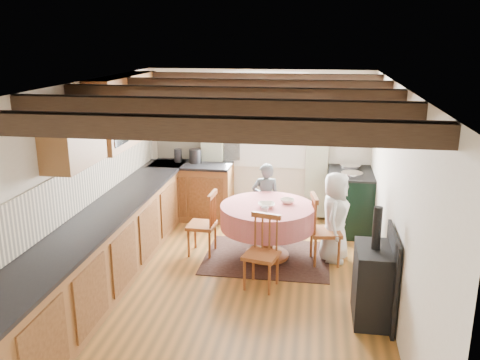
% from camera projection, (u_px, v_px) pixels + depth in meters
% --- Properties ---
extents(floor, '(3.60, 5.50, 0.00)m').
position_uv_depth(floor, '(230.00, 292.00, 5.96)').
color(floor, '#AC6C2A').
rests_on(floor, ground).
extents(ceiling, '(3.60, 5.50, 0.00)m').
position_uv_depth(ceiling, '(228.00, 86.00, 5.30)').
color(ceiling, white).
rests_on(ceiling, ground).
extents(wall_back, '(3.60, 0.00, 2.40)m').
position_uv_depth(wall_back, '(258.00, 144.00, 8.24)').
color(wall_back, silver).
rests_on(wall_back, ground).
extents(wall_front, '(3.60, 0.00, 2.40)m').
position_uv_depth(wall_front, '(149.00, 334.00, 3.02)').
color(wall_front, silver).
rests_on(wall_front, ground).
extents(wall_left, '(0.00, 5.50, 2.40)m').
position_uv_depth(wall_left, '(77.00, 188.00, 5.90)').
color(wall_left, silver).
rests_on(wall_left, ground).
extents(wall_right, '(0.00, 5.50, 2.40)m').
position_uv_depth(wall_right, '(396.00, 203.00, 5.37)').
color(wall_right, silver).
rests_on(wall_right, ground).
extents(beam_a, '(3.60, 0.16, 0.16)m').
position_uv_depth(beam_a, '(177.00, 128.00, 3.43)').
color(beam_a, '#2F2115').
rests_on(beam_a, ceiling).
extents(beam_b, '(3.60, 0.16, 0.16)m').
position_uv_depth(beam_b, '(208.00, 108.00, 4.38)').
color(beam_b, '#2F2115').
rests_on(beam_b, ceiling).
extents(beam_c, '(3.60, 0.16, 0.16)m').
position_uv_depth(beam_c, '(228.00, 95.00, 5.33)').
color(beam_c, '#2F2115').
rests_on(beam_c, ceiling).
extents(beam_d, '(3.60, 0.16, 0.16)m').
position_uv_depth(beam_d, '(242.00, 86.00, 6.28)').
color(beam_d, '#2F2115').
rests_on(beam_d, ceiling).
extents(beam_e, '(3.60, 0.16, 0.16)m').
position_uv_depth(beam_e, '(253.00, 79.00, 7.23)').
color(beam_e, '#2F2115').
rests_on(beam_e, ceiling).
extents(splash_left, '(0.02, 4.50, 0.55)m').
position_uv_depth(splash_left, '(90.00, 181.00, 6.18)').
color(splash_left, beige).
rests_on(splash_left, wall_left).
extents(splash_back, '(1.40, 0.02, 0.55)m').
position_uv_depth(splash_back, '(198.00, 143.00, 8.37)').
color(splash_back, beige).
rests_on(splash_back, wall_back).
extents(base_cabinet_left, '(0.60, 5.30, 0.88)m').
position_uv_depth(base_cabinet_left, '(106.00, 250.00, 6.06)').
color(base_cabinet_left, brown).
rests_on(base_cabinet_left, floor).
extents(base_cabinet_back, '(1.30, 0.60, 0.88)m').
position_uv_depth(base_cabinet_back, '(192.00, 192.00, 8.32)').
color(base_cabinet_back, brown).
rests_on(base_cabinet_back, floor).
extents(worktop_left, '(0.64, 5.30, 0.04)m').
position_uv_depth(worktop_left, '(105.00, 214.00, 5.93)').
color(worktop_left, black).
rests_on(worktop_left, base_cabinet_left).
extents(worktop_back, '(1.30, 0.64, 0.04)m').
position_uv_depth(worktop_back, '(191.00, 165.00, 8.18)').
color(worktop_back, black).
rests_on(worktop_back, base_cabinet_back).
extents(wall_cabinet_glass, '(0.34, 1.80, 0.90)m').
position_uv_depth(wall_cabinet_glass, '(125.00, 110.00, 6.80)').
color(wall_cabinet_glass, brown).
rests_on(wall_cabinet_glass, wall_left).
extents(wall_cabinet_solid, '(0.34, 0.90, 0.70)m').
position_uv_depth(wall_cabinet_solid, '(73.00, 134.00, 5.39)').
color(wall_cabinet_solid, brown).
rests_on(wall_cabinet_solid, wall_left).
extents(window_frame, '(1.34, 0.03, 1.54)m').
position_uv_depth(window_frame, '(265.00, 120.00, 8.10)').
color(window_frame, white).
rests_on(window_frame, wall_back).
extents(window_pane, '(1.20, 0.01, 1.40)m').
position_uv_depth(window_pane, '(265.00, 120.00, 8.11)').
color(window_pane, white).
rests_on(window_pane, wall_back).
extents(curtain_left, '(0.35, 0.10, 2.10)m').
position_uv_depth(curtain_left, '(212.00, 150.00, 8.29)').
color(curtain_left, beige).
rests_on(curtain_left, wall_back).
extents(curtain_right, '(0.35, 0.10, 2.10)m').
position_uv_depth(curtain_right, '(317.00, 154.00, 8.04)').
color(curtain_right, beige).
rests_on(curtain_right, wall_back).
extents(curtain_rod, '(2.00, 0.03, 0.03)m').
position_uv_depth(curtain_rod, '(265.00, 83.00, 7.86)').
color(curtain_rod, black).
rests_on(curtain_rod, wall_back).
extents(wall_picture, '(0.04, 0.50, 0.60)m').
position_uv_depth(wall_picture, '(375.00, 121.00, 7.42)').
color(wall_picture, gold).
rests_on(wall_picture, wall_right).
extents(wall_plate, '(0.30, 0.02, 0.30)m').
position_uv_depth(wall_plate, '(325.00, 116.00, 7.92)').
color(wall_plate, silver).
rests_on(wall_plate, wall_back).
extents(rug, '(1.67, 1.30, 0.01)m').
position_uv_depth(rug, '(267.00, 258.00, 6.88)').
color(rug, black).
rests_on(rug, floor).
extents(dining_table, '(1.25, 1.25, 0.75)m').
position_uv_depth(dining_table, '(267.00, 232.00, 6.78)').
color(dining_table, '#D55970').
rests_on(dining_table, floor).
extents(chair_near, '(0.47, 0.48, 0.89)m').
position_uv_depth(chair_near, '(261.00, 253.00, 5.97)').
color(chair_near, brown).
rests_on(chair_near, floor).
extents(chair_left, '(0.42, 0.40, 0.90)m').
position_uv_depth(chair_left, '(202.00, 223.00, 6.91)').
color(chair_left, brown).
rests_on(chair_left, floor).
extents(chair_right, '(0.48, 0.47, 0.94)m').
position_uv_depth(chair_right, '(326.00, 229.00, 6.62)').
color(chair_right, brown).
rests_on(chair_right, floor).
extents(aga_range, '(0.66, 1.02, 0.94)m').
position_uv_depth(aga_range, '(349.00, 200.00, 7.79)').
color(aga_range, black).
rests_on(aga_range, floor).
extents(cast_iron_stove, '(0.38, 0.63, 1.26)m').
position_uv_depth(cast_iron_stove, '(374.00, 264.00, 5.25)').
color(cast_iron_stove, black).
rests_on(cast_iron_stove, floor).
extents(child_far, '(0.45, 0.33, 1.13)m').
position_uv_depth(child_far, '(266.00, 200.00, 7.49)').
color(child_far, '#4C595D').
rests_on(child_far, floor).
extents(child_right, '(0.48, 0.65, 1.21)m').
position_uv_depth(child_right, '(335.00, 217.00, 6.68)').
color(child_right, silver).
rests_on(child_right, floor).
extents(bowl_a, '(0.25, 0.25, 0.05)m').
position_uv_depth(bowl_a, '(266.00, 205.00, 6.60)').
color(bowl_a, silver).
rests_on(bowl_a, dining_table).
extents(bowl_b, '(0.26, 0.26, 0.06)m').
position_uv_depth(bowl_b, '(287.00, 201.00, 6.76)').
color(bowl_b, silver).
rests_on(bowl_b, dining_table).
extents(cup, '(0.13, 0.13, 0.09)m').
position_uv_depth(cup, '(265.00, 210.00, 6.36)').
color(cup, silver).
rests_on(cup, dining_table).
extents(canister_tall, '(0.13, 0.13, 0.21)m').
position_uv_depth(canister_tall, '(178.00, 155.00, 8.25)').
color(canister_tall, '#262628').
rests_on(canister_tall, worktop_back).
extents(canister_wide, '(0.20, 0.20, 0.22)m').
position_uv_depth(canister_wide, '(195.00, 156.00, 8.20)').
color(canister_wide, '#262628').
rests_on(canister_wide, worktop_back).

